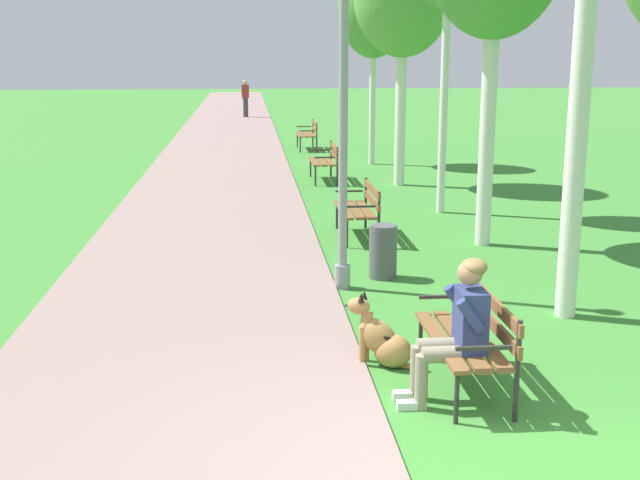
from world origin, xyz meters
The scene contains 11 objects.
paved_path centered at (-1.93, 24.00, 0.02)m, with size 3.51×60.00×0.04m, color gray.
park_bench_near centered at (0.67, 1.56, 0.51)m, with size 0.55×1.50×0.85m.
park_bench_mid centered at (0.52, 7.58, 0.51)m, with size 0.55×1.50×0.85m.
park_bench_far centered at (0.53, 13.38, 0.51)m, with size 0.55×1.50×0.85m.
park_bench_furthest centered at (0.60, 19.49, 0.51)m, with size 0.55×1.50×0.85m.
person_seated_on_near_bench centered at (0.46, 1.27, 0.68)m, with size 0.74×0.49×1.25m.
dog_shepherd centered at (-0.02, 2.15, 0.26)m, with size 0.77×0.48×0.71m.
lamp_post_near centered at (-0.09, 4.77, 2.34)m, with size 0.24×0.24×4.52m.
birch_tree_sixth centered at (2.00, 16.18, 3.98)m, with size 1.80×1.88×5.30m.
litter_bin centered at (0.49, 5.19, 0.35)m, with size 0.36×0.36×0.70m, color #515156.
pedestrian_distant centered at (-1.26, 31.67, 0.84)m, with size 0.32×0.22×1.65m.
Camera 1 is at (-1.24, -5.06, 2.90)m, focal length 46.21 mm.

